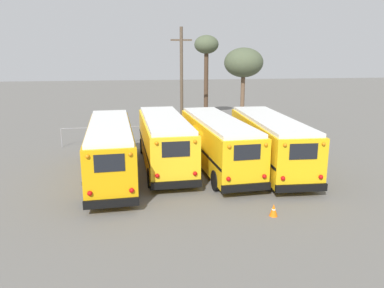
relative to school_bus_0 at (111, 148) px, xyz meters
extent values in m
plane|color=#66635E|center=(4.66, 0.68, -1.68)|extent=(160.00, 160.00, 0.00)
cube|color=#E5A00C|center=(0.00, 0.02, -0.06)|extent=(2.83, 10.34, 2.52)
cube|color=white|center=(0.00, 0.02, 1.30)|extent=(2.62, 9.93, 0.20)
cube|color=black|center=(0.26, -5.14, -1.15)|extent=(2.37, 0.32, 0.36)
cube|color=black|center=(0.26, -5.11, 0.63)|extent=(1.27, 0.09, 0.76)
sphere|color=red|center=(-0.61, -5.19, -0.63)|extent=(0.22, 0.22, 0.22)
sphere|color=orange|center=(-0.61, -5.19, 0.98)|extent=(0.18, 0.18, 0.18)
sphere|color=red|center=(1.13, -5.10, -0.63)|extent=(0.22, 0.22, 0.22)
sphere|color=orange|center=(1.13, -5.10, 0.98)|extent=(0.18, 0.18, 0.18)
cube|color=black|center=(-1.17, -0.04, -0.25)|extent=(0.53, 10.02, 0.14)
cube|color=black|center=(1.17, 0.08, -0.25)|extent=(0.53, 10.02, 0.14)
cylinder|color=black|center=(-1.27, 3.78, -1.17)|extent=(0.33, 1.02, 1.01)
cylinder|color=black|center=(0.88, 3.89, -1.17)|extent=(0.33, 1.02, 1.01)
cylinder|color=black|center=(-0.88, -3.85, -1.17)|extent=(0.33, 1.02, 1.01)
cylinder|color=black|center=(1.27, -3.74, -1.17)|extent=(0.33, 1.02, 1.01)
cube|color=yellow|center=(3.11, 1.55, -0.06)|extent=(2.77, 9.64, 2.52)
cube|color=white|center=(3.11, 1.55, 1.30)|extent=(2.56, 9.25, 0.20)
cube|color=black|center=(3.26, -3.27, -1.14)|extent=(2.52, 0.28, 0.36)
cube|color=black|center=(3.26, -3.25, 0.63)|extent=(1.36, 0.07, 0.76)
sphere|color=red|center=(2.34, -3.31, -0.63)|extent=(0.22, 0.22, 0.22)
sphere|color=orange|center=(2.34, -3.31, 0.98)|extent=(0.18, 0.18, 0.18)
sphere|color=red|center=(4.19, -3.25, -0.63)|extent=(0.22, 0.22, 0.22)
sphere|color=orange|center=(4.19, -3.25, 0.98)|extent=(0.18, 0.18, 0.18)
cube|color=black|center=(1.86, 1.51, -0.25)|extent=(0.33, 9.37, 0.14)
cube|color=black|center=(4.35, 1.59, -0.25)|extent=(0.33, 9.37, 0.14)
cylinder|color=black|center=(1.84, 4.99, -1.16)|extent=(0.31, 1.04, 1.03)
cylinder|color=black|center=(4.14, 5.07, -1.16)|extent=(0.31, 1.04, 1.03)
cylinder|color=black|center=(2.07, -1.97, -1.16)|extent=(0.31, 1.04, 1.03)
cylinder|color=black|center=(4.37, -1.90, -1.16)|extent=(0.31, 1.04, 1.03)
cube|color=yellow|center=(6.21, 0.86, -0.08)|extent=(2.96, 10.19, 2.46)
cube|color=white|center=(6.21, 0.86, 1.25)|extent=(2.74, 9.78, 0.20)
cube|color=black|center=(6.50, -4.21, -1.13)|extent=(2.44, 0.34, 0.36)
cube|color=black|center=(6.50, -4.18, 0.59)|extent=(1.31, 0.10, 0.74)
sphere|color=red|center=(5.61, -4.27, -0.64)|extent=(0.22, 0.22, 0.22)
sphere|color=orange|center=(5.61, -4.27, 0.93)|extent=(0.18, 0.18, 0.18)
sphere|color=red|center=(7.40, -4.17, -0.64)|extent=(0.22, 0.22, 0.22)
sphere|color=orange|center=(7.40, -4.17, 0.93)|extent=(0.18, 0.18, 0.18)
cube|color=black|center=(5.01, 0.79, -0.27)|extent=(0.58, 9.86, 0.14)
cube|color=black|center=(7.42, 0.93, -0.27)|extent=(0.58, 9.86, 0.14)
cylinder|color=black|center=(4.89, 4.53, -1.15)|extent=(0.34, 1.07, 1.05)
cylinder|color=black|center=(7.11, 4.66, -1.15)|extent=(0.34, 1.07, 1.05)
cylinder|color=black|center=(5.31, -2.93, -1.15)|extent=(0.34, 1.07, 1.05)
cylinder|color=black|center=(7.54, -2.81, -1.15)|extent=(0.34, 1.07, 1.05)
cube|color=yellow|center=(9.32, 0.41, -0.07)|extent=(2.92, 10.06, 2.54)
cube|color=white|center=(9.32, 0.41, 1.30)|extent=(2.70, 9.65, 0.20)
cube|color=black|center=(9.10, -4.60, -1.16)|extent=(2.54, 0.31, 0.36)
cube|color=black|center=(9.10, -4.58, 0.63)|extent=(1.37, 0.09, 0.76)
sphere|color=red|center=(8.17, -4.57, -0.64)|extent=(0.22, 0.22, 0.22)
sphere|color=orange|center=(8.17, -4.57, 0.98)|extent=(0.18, 0.18, 0.18)
sphere|color=red|center=(10.03, -4.65, -0.64)|extent=(0.22, 0.22, 0.22)
sphere|color=orange|center=(10.03, -4.65, 0.98)|extent=(0.18, 0.18, 0.18)
cube|color=black|center=(8.07, 0.47, -0.26)|extent=(0.45, 9.75, 0.14)
cube|color=black|center=(10.57, 0.36, -0.26)|extent=(0.45, 9.75, 0.14)
cylinder|color=black|center=(8.32, 4.14, -1.19)|extent=(0.32, 0.99, 0.98)
cylinder|color=black|center=(10.64, 4.04, -1.19)|extent=(0.32, 0.99, 0.98)
cylinder|color=black|center=(8.00, -3.21, -1.19)|extent=(0.32, 0.99, 0.98)
cylinder|color=black|center=(10.32, -3.32, -1.19)|extent=(0.32, 0.99, 0.98)
cylinder|color=brown|center=(5.49, 11.80, 2.79)|extent=(0.27, 0.27, 8.94)
cube|color=brown|center=(5.49, 11.80, 6.19)|extent=(1.80, 0.14, 0.14)
cylinder|color=brown|center=(12.16, 15.84, 0.76)|extent=(0.41, 0.41, 4.87)
ellipsoid|color=#4C563D|center=(12.16, 15.84, 4.24)|extent=(3.82, 3.82, 2.87)
cylinder|color=#473323|center=(8.79, 17.70, 1.82)|extent=(0.44, 0.44, 7.00)
ellipsoid|color=#4C563D|center=(8.79, 17.70, 5.99)|extent=(2.44, 2.44, 1.83)
cylinder|color=#939399|center=(-4.00, 7.68, -0.98)|extent=(0.06, 0.06, 1.40)
cylinder|color=#939399|center=(-1.53, 7.68, -0.98)|extent=(0.06, 0.06, 1.40)
cylinder|color=#939399|center=(0.95, 7.68, -0.98)|extent=(0.06, 0.06, 1.40)
cylinder|color=#939399|center=(3.42, 7.68, -0.98)|extent=(0.06, 0.06, 1.40)
cylinder|color=#939399|center=(5.90, 7.68, -0.98)|extent=(0.06, 0.06, 1.40)
cylinder|color=#939399|center=(8.37, 7.68, -0.98)|extent=(0.06, 0.06, 1.40)
cylinder|color=#939399|center=(10.84, 7.68, -0.98)|extent=(0.06, 0.06, 1.40)
cylinder|color=#939399|center=(13.32, 7.68, -0.98)|extent=(0.06, 0.06, 1.40)
cylinder|color=#939399|center=(4.66, 7.68, -0.28)|extent=(17.32, 0.04, 0.04)
cone|color=orange|center=(7.07, -6.33, -1.41)|extent=(0.36, 0.36, 0.55)
cylinder|color=white|center=(7.07, -6.33, -1.38)|extent=(0.17, 0.17, 0.05)
camera|label=1|loc=(1.34, -20.41, 5.05)|focal=35.00mm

